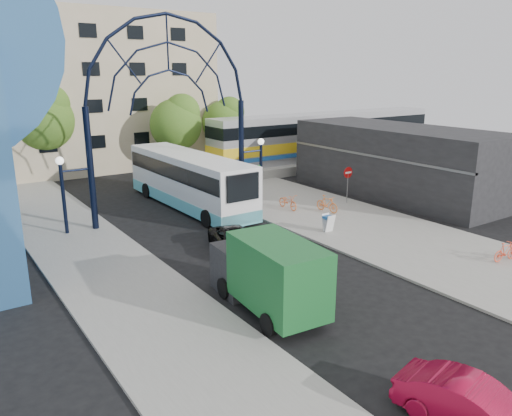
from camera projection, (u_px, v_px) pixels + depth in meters
ground at (325, 296)px, 20.32m from camera, size 120.00×120.00×0.00m
sidewalk_east at (384, 234)px, 27.85m from camera, size 8.00×56.00×0.12m
plaza_west at (119, 282)px, 21.53m from camera, size 5.00×50.00×0.12m
gateway_arch at (169, 76)px, 29.18m from camera, size 13.64×0.44×12.10m
stop_sign at (256, 182)px, 31.95m from camera, size 0.80×0.07×2.50m
do_not_enter_sign at (348, 176)px, 33.74m from camera, size 0.76×0.07×2.48m
street_name_sign at (256, 177)px, 32.61m from camera, size 0.70×0.70×2.80m
sandwich_board at (328, 221)px, 27.93m from camera, size 0.55×0.61×0.99m
commercial_block_east at (398, 161)px, 36.33m from camera, size 6.00×16.00×5.00m
apartment_block at (95, 91)px, 47.35m from camera, size 20.00×12.10×14.00m
train_platform at (326, 161)px, 48.61m from camera, size 32.00×5.00×0.80m
train_car at (327, 135)px, 47.94m from camera, size 25.10×3.05×4.20m
tree_north_a at (177, 122)px, 43.05m from camera, size 4.48×4.48×7.00m
tree_north_b at (44, 116)px, 40.60m from camera, size 5.12×5.12×8.00m
tree_north_c at (225, 120)px, 48.00m from camera, size 4.16×4.16×6.50m
city_bus at (189, 180)px, 33.22m from camera, size 3.22×12.96×3.54m
green_truck at (267, 273)px, 18.87m from camera, size 2.63×5.97×2.93m
black_suv at (234, 240)px, 25.24m from camera, size 2.91×4.44×1.14m
red_sedan at (474, 407)px, 12.62m from camera, size 2.26×4.19×1.31m
bike_near_a at (288, 202)px, 32.55m from camera, size 0.72×1.90×0.98m
bike_near_b at (327, 204)px, 31.86m from camera, size 0.69×1.81×1.06m
bike_far_b at (505, 251)px, 23.65m from camera, size 1.59×0.61×0.93m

